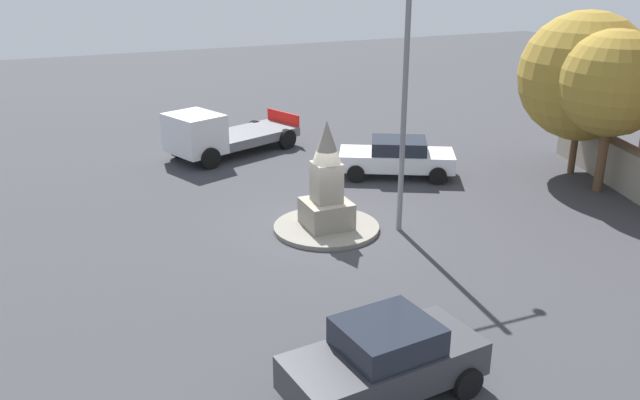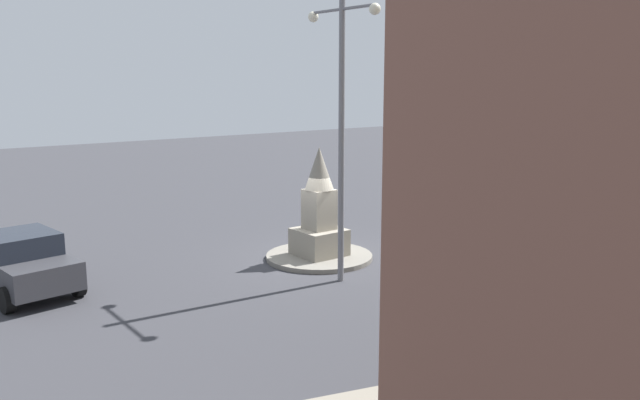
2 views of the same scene
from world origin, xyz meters
name	(u,v)px [view 1 (image 1 of 2)]	position (x,y,z in m)	size (l,w,h in m)	color
ground_plane	(326,230)	(0.00, 0.00, 0.00)	(80.00, 80.00, 0.00)	#38383D
traffic_island	(326,228)	(0.00, 0.00, 0.07)	(3.21, 3.21, 0.14)	gray
monument	(327,185)	(0.00, 0.00, 1.45)	(1.35, 1.35, 3.26)	gray
streetlamp	(405,81)	(-2.04, 0.84, 4.52)	(2.68, 0.28, 7.53)	slate
car_white_passing	(397,157)	(-4.49, -3.72, 0.74)	(4.55, 3.49, 1.42)	silver
car_dark_grey_approaching	(385,360)	(2.23, 7.83, 0.79)	(3.99, 2.27, 1.55)	#38383D
truck_white_far_side	(217,135)	(1.03, -8.73, 0.94)	(5.93, 4.00, 1.95)	silver
tree_near_wall	(613,83)	(-10.22, 0.51, 3.79)	(3.59, 3.59, 5.60)	brown
tree_mid_cluster	(584,76)	(-10.79, -1.43, 3.68)	(4.68, 4.68, 6.03)	brown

